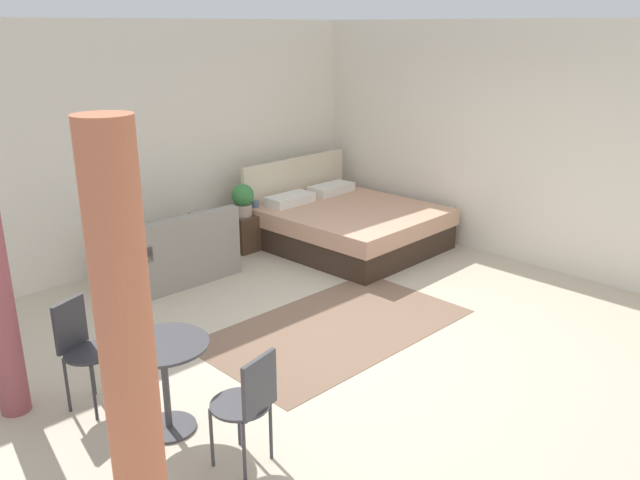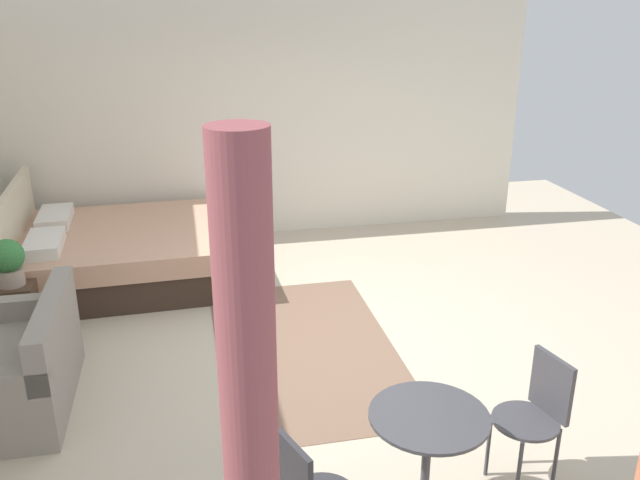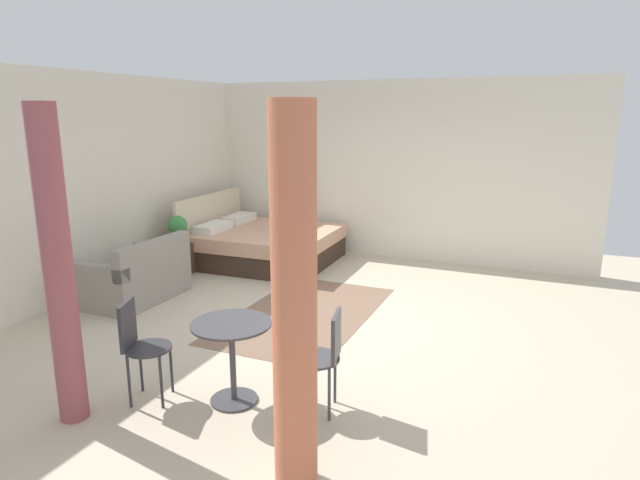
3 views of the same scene
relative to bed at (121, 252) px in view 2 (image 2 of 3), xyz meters
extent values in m
cube|color=beige|center=(-1.84, -1.78, -0.30)|extent=(8.99, 9.30, 0.02)
cube|color=silver|center=(1.16, -1.78, 1.13)|extent=(0.12, 6.30, 2.85)
cube|color=#7F604C|center=(-1.85, -1.59, -0.28)|extent=(2.56, 1.47, 0.01)
cube|color=#38281E|center=(0.00, -0.07, -0.13)|extent=(1.89, 2.07, 0.32)
cube|color=tan|center=(0.00, -0.07, 0.13)|extent=(1.93, 2.12, 0.21)
cube|color=beige|center=(-0.03, 0.96, 0.23)|extent=(1.89, 0.12, 1.04)
cube|color=white|center=(-0.42, 0.64, 0.30)|extent=(0.67, 0.34, 0.12)
cube|color=white|center=(0.38, 0.67, 0.30)|extent=(0.67, 0.34, 0.12)
cube|color=gray|center=(-2.23, 0.64, -0.08)|extent=(1.27, 0.85, 0.43)
cube|color=gray|center=(-2.23, 0.28, 0.33)|extent=(1.27, 0.15, 0.38)
cube|color=gray|center=(-1.67, 0.63, 0.22)|extent=(0.14, 0.84, 0.17)
cube|color=#473323|center=(-0.97, 0.84, -0.06)|extent=(0.53, 0.40, 0.46)
cylinder|color=tan|center=(-1.07, 0.81, 0.25)|extent=(0.23, 0.23, 0.15)
sphere|color=#387F3D|center=(-1.07, 0.81, 0.44)|extent=(0.29, 0.29, 0.29)
cylinder|color=slate|center=(-0.85, 0.85, 0.25)|extent=(0.11, 0.11, 0.15)
cylinder|color=#3F3F44|center=(-3.88, -1.89, 0.05)|extent=(0.05, 0.05, 0.67)
cylinder|color=#3F3F44|center=(-3.88, -1.89, 0.39)|extent=(0.65, 0.65, 0.02)
cylinder|color=#3F3F44|center=(-3.63, -2.39, -0.07)|extent=(0.02, 0.02, 0.43)
cylinder|color=#3F3F44|center=(-3.90, -2.45, -0.07)|extent=(0.02, 0.02, 0.43)
cylinder|color=#3F3F44|center=(-3.57, -2.66, -0.07)|extent=(0.02, 0.02, 0.43)
cylinder|color=#3F3F44|center=(-3.84, -2.72, -0.07)|extent=(0.02, 0.02, 0.43)
cylinder|color=#3F3F44|center=(-3.73, -2.56, 0.15)|extent=(0.47, 0.47, 0.02)
cube|color=#3F3F44|center=(-3.70, -2.72, 0.35)|extent=(0.31, 0.10, 0.38)
cube|color=#2D2D33|center=(-4.18, -1.10, 0.37)|extent=(0.29, 0.14, 0.39)
cylinder|color=#994C51|center=(-4.58, -0.87, 0.91)|extent=(0.22, 0.22, 2.41)
camera|label=1|loc=(-5.89, -5.49, 2.49)|focal=36.10mm
camera|label=2|loc=(-6.67, -0.69, 2.50)|focal=36.99mm
camera|label=3|loc=(-7.30, -4.13, 2.03)|focal=30.14mm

